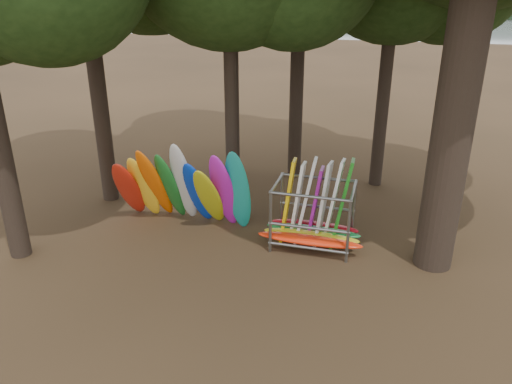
# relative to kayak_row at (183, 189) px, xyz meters

# --- Properties ---
(ground) EXTENTS (120.00, 120.00, 0.00)m
(ground) POSITION_rel_kayak_row_xyz_m (2.55, -1.31, -1.31)
(ground) COLOR #47331E
(ground) RESTS_ON ground
(lake) EXTENTS (160.00, 160.00, 0.00)m
(lake) POSITION_rel_kayak_row_xyz_m (2.55, 58.69, -1.31)
(lake) COLOR gray
(lake) RESTS_ON ground
(far_shore) EXTENTS (160.00, 4.00, 4.00)m
(far_shore) POSITION_rel_kayak_row_xyz_m (2.55, 108.69, 0.69)
(far_shore) COLOR black
(far_shore) RESTS_ON ground
(kayak_row) EXTENTS (4.61, 2.02, 3.13)m
(kayak_row) POSITION_rel_kayak_row_xyz_m (0.00, 0.00, 0.00)
(kayak_row) COLOR red
(kayak_row) RESTS_ON ground
(storage_rack) EXTENTS (3.13, 1.51, 2.78)m
(storage_rack) POSITION_rel_kayak_row_xyz_m (4.24, -0.14, -0.38)
(storage_rack) COLOR slate
(storage_rack) RESTS_ON ground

